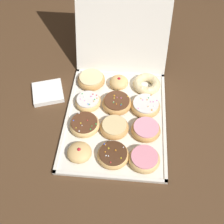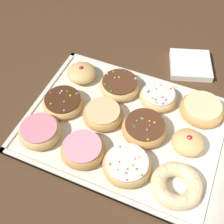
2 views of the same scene
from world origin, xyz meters
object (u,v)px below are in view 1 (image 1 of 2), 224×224
(pink_frosted_donut_5, at_px, (146,130))
(sprinkle_donut_7, at_px, (117,103))
(glazed_ring_donut_9, at_px, (91,80))
(jelly_filled_donut_10, at_px, (118,82))
(glazed_ring_donut_4, at_px, (115,127))
(cruller_donut_11, at_px, (147,84))
(sprinkle_donut_1, at_px, (113,155))
(pink_frosted_donut_2, at_px, (144,159))
(jelly_filled_donut_0, at_px, (79,152))
(donut_box, at_px, (116,119))
(napkin_stack, at_px, (48,92))
(sprinkle_donut_6, at_px, (88,101))
(sprinkle_donut_8, at_px, (146,106))
(sprinkle_donut_3, at_px, (85,125))

(pink_frosted_donut_5, relative_size, sprinkle_donut_7, 0.93)
(glazed_ring_donut_9, height_order, jelly_filled_donut_10, jelly_filled_donut_10)
(glazed_ring_donut_4, distance_m, jelly_filled_donut_10, 0.24)
(glazed_ring_donut_9, height_order, cruller_donut_11, glazed_ring_donut_9)
(sprinkle_donut_1, distance_m, pink_frosted_donut_2, 0.11)
(jelly_filled_donut_0, distance_m, glazed_ring_donut_9, 0.37)
(glazed_ring_donut_4, bearing_deg, sprinkle_donut_1, -89.47)
(donut_box, height_order, pink_frosted_donut_2, pink_frosted_donut_2)
(glazed_ring_donut_4, bearing_deg, cruller_donut_11, 64.17)
(sprinkle_donut_7, relative_size, napkin_stack, 0.95)
(sprinkle_donut_6, bearing_deg, sprinkle_donut_7, 0.01)
(jelly_filled_donut_0, bearing_deg, sprinkle_donut_1, 0.91)
(sprinkle_donut_1, bearing_deg, cruller_donut_11, 72.28)
(sprinkle_donut_6, relative_size, sprinkle_donut_8, 0.89)
(sprinkle_donut_3, bearing_deg, donut_box, 26.17)
(sprinkle_donut_3, height_order, jelly_filled_donut_10, jelly_filled_donut_10)
(pink_frosted_donut_2, xyz_separation_m, cruller_donut_11, (0.00, 0.37, -0.00))
(pink_frosted_donut_2, bearing_deg, pink_frosted_donut_5, 88.19)
(cruller_donut_11, bearing_deg, pink_frosted_donut_2, -90.60)
(pink_frosted_donut_5, bearing_deg, sprinkle_donut_8, 91.50)
(pink_frosted_donut_2, distance_m, napkin_stack, 0.52)
(pink_frosted_donut_5, relative_size, jelly_filled_donut_10, 1.37)
(glazed_ring_donut_4, bearing_deg, sprinkle_donut_6, 135.91)
(pink_frosted_donut_5, height_order, jelly_filled_donut_10, jelly_filled_donut_10)
(glazed_ring_donut_4, xyz_separation_m, sprinkle_donut_6, (-0.12, 0.12, -0.00))
(jelly_filled_donut_0, height_order, sprinkle_donut_8, jelly_filled_donut_0)
(jelly_filled_donut_0, xyz_separation_m, pink_frosted_donut_2, (0.23, -0.01, -0.00))
(donut_box, height_order, sprinkle_donut_6, sprinkle_donut_6)
(donut_box, height_order, jelly_filled_donut_10, jelly_filled_donut_10)
(pink_frosted_donut_2, xyz_separation_m, glazed_ring_donut_4, (-0.11, 0.13, -0.00))
(sprinkle_donut_6, relative_size, jelly_filled_donut_10, 1.31)
(sprinkle_donut_1, xyz_separation_m, napkin_stack, (-0.31, 0.29, -0.02))
(glazed_ring_donut_4, height_order, sprinkle_donut_8, sprinkle_donut_8)
(jelly_filled_donut_0, relative_size, jelly_filled_donut_10, 1.09)
(sprinkle_donut_8, bearing_deg, glazed_ring_donut_9, 152.10)
(jelly_filled_donut_0, height_order, sprinkle_donut_6, jelly_filled_donut_0)
(sprinkle_donut_3, relative_size, sprinkle_donut_6, 1.10)
(pink_frosted_donut_5, xyz_separation_m, jelly_filled_donut_10, (-0.12, 0.24, 0.00))
(sprinkle_donut_1, bearing_deg, donut_box, 91.74)
(sprinkle_donut_3, bearing_deg, cruller_donut_11, 45.27)
(jelly_filled_donut_0, relative_size, pink_frosted_donut_2, 0.79)
(pink_frosted_donut_5, bearing_deg, glazed_ring_donut_9, 134.85)
(jelly_filled_donut_10, bearing_deg, sprinkle_donut_6, -134.90)
(donut_box, bearing_deg, pink_frosted_donut_2, -57.93)
(sprinkle_donut_3, distance_m, sprinkle_donut_7, 0.17)
(sprinkle_donut_1, height_order, sprinkle_donut_3, sprinkle_donut_3)
(sprinkle_donut_6, bearing_deg, jelly_filled_donut_0, -89.17)
(pink_frosted_donut_2, xyz_separation_m, pink_frosted_donut_5, (0.00, 0.13, -0.00))
(jelly_filled_donut_0, distance_m, cruller_donut_11, 0.43)
(pink_frosted_donut_5, distance_m, napkin_stack, 0.46)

